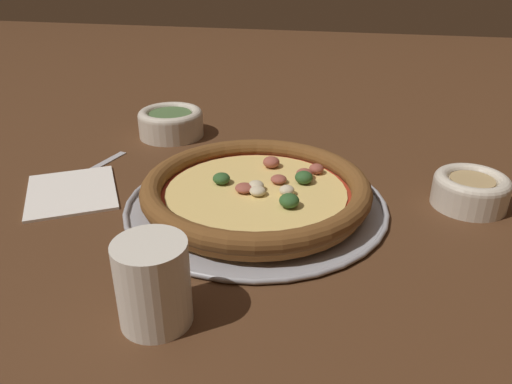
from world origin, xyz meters
TOP-DOWN VIEW (x-y plane):
  - ground_plane at (0.00, 0.00)m, footprint 3.00×3.00m
  - pizza_tray at (0.00, 0.00)m, footprint 0.36×0.36m
  - pizza at (0.00, -0.00)m, footprint 0.31×0.31m
  - bowl_near at (0.06, -0.29)m, footprint 0.10×0.10m
  - bowl_far at (0.24, 0.21)m, footprint 0.12×0.12m
  - drinking_cup at (-0.25, 0.05)m, footprint 0.07×0.07m
  - napkin at (-0.01, 0.27)m, footprint 0.19×0.18m
  - fork at (0.04, 0.29)m, footprint 0.19×0.06m

SIDE VIEW (x-z plane):
  - ground_plane at x=0.00m, z-range 0.00..0.00m
  - fork at x=0.04m, z-range 0.00..0.00m
  - napkin at x=-0.01m, z-range 0.00..0.01m
  - pizza_tray at x=0.00m, z-range 0.00..0.01m
  - bowl_near at x=0.06m, z-range 0.00..0.05m
  - pizza at x=0.00m, z-range 0.01..0.04m
  - bowl_far at x=0.24m, z-range 0.00..0.05m
  - drinking_cup at x=-0.25m, z-range 0.00..0.09m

